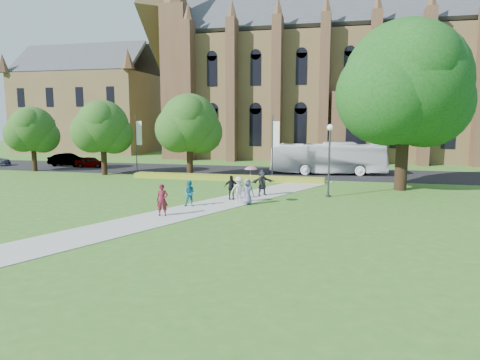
% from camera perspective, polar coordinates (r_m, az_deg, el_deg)
% --- Properties ---
extents(ground, '(160.00, 160.00, 0.00)m').
position_cam_1_polar(ground, '(26.66, -5.16, -4.05)').
color(ground, '#2F671E').
rests_on(ground, ground).
extents(road, '(160.00, 10.00, 0.02)m').
position_cam_1_polar(road, '(45.81, 2.78, 1.11)').
color(road, black).
rests_on(road, ground).
extents(footpath, '(15.58, 28.54, 0.04)m').
position_cam_1_polar(footpath, '(27.59, -4.51, -3.59)').
color(footpath, '#B2B2A8').
rests_on(footpath, ground).
extents(flower_hedge, '(18.00, 1.40, 0.45)m').
position_cam_1_polar(flower_hedge, '(39.65, -1.87, 0.32)').
color(flower_hedge, gold).
rests_on(flower_hedge, ground).
extents(cathedral, '(52.60, 18.25, 28.00)m').
position_cam_1_polar(cathedral, '(64.87, 15.23, 14.39)').
color(cathedral, brown).
rests_on(cathedral, ground).
extents(building_west, '(22.00, 14.00, 18.30)m').
position_cam_1_polar(building_west, '(79.08, -19.36, 10.30)').
color(building_west, brown).
rests_on(building_west, ground).
extents(streetlamp, '(0.44, 0.44, 5.24)m').
position_cam_1_polar(streetlamp, '(31.30, 11.83, 3.72)').
color(streetlamp, '#38383D').
rests_on(streetlamp, ground).
extents(large_tree, '(9.60, 9.60, 13.20)m').
position_cam_1_polar(large_tree, '(36.11, 21.23, 11.97)').
color(large_tree, '#332114').
rests_on(large_tree, ground).
extents(street_tree_0, '(5.20, 5.20, 7.50)m').
position_cam_1_polar(street_tree_0, '(45.19, -17.86, 6.82)').
color(street_tree_0, '#332114').
rests_on(street_tree_0, ground).
extents(street_tree_1, '(5.60, 5.60, 8.05)m').
position_cam_1_polar(street_tree_1, '(41.74, -6.78, 7.55)').
color(street_tree_1, '#332114').
rests_on(street_tree_1, ground).
extents(street_tree_2, '(4.80, 4.80, 6.95)m').
position_cam_1_polar(street_tree_2, '(51.20, -25.96, 6.11)').
color(street_tree_2, '#332114').
rests_on(street_tree_2, ground).
extents(banner_pole_0, '(0.70, 0.10, 6.00)m').
position_cam_1_polar(banner_pole_0, '(40.44, 4.51, 4.96)').
color(banner_pole_0, '#38383D').
rests_on(banner_pole_0, ground).
extents(banner_pole_1, '(0.70, 0.10, 6.00)m').
position_cam_1_polar(banner_pole_1, '(44.78, -13.55, 5.07)').
color(banner_pole_1, '#38383D').
rests_on(banner_pole_1, ground).
extents(tour_coach, '(11.94, 4.00, 3.26)m').
position_cam_1_polar(tour_coach, '(44.65, 11.59, 2.88)').
color(tour_coach, white).
rests_on(tour_coach, road).
extents(car_0, '(3.73, 1.72, 1.24)m').
position_cam_1_polar(car_0, '(52.89, -19.23, 2.29)').
color(car_0, gray).
rests_on(car_0, road).
extents(car_1, '(4.63, 1.76, 1.51)m').
position_cam_1_polar(car_1, '(55.13, -21.94, 2.52)').
color(car_1, gray).
rests_on(car_1, road).
extents(pedestrian_0, '(0.78, 0.62, 1.86)m').
position_cam_1_polar(pedestrian_0, '(25.15, -10.33, -2.64)').
color(pedestrian_0, maroon).
rests_on(pedestrian_0, footpath).
extents(pedestrian_1, '(0.92, 0.77, 1.68)m').
position_cam_1_polar(pedestrian_1, '(27.61, -6.69, -1.79)').
color(pedestrian_1, '#1B7189').
rests_on(pedestrian_1, footpath).
extents(pedestrian_2, '(1.30, 1.11, 1.75)m').
position_cam_1_polar(pedestrian_2, '(28.74, -0.15, -1.27)').
color(pedestrian_2, silver).
rests_on(pedestrian_2, footpath).
extents(pedestrian_3, '(1.05, 0.62, 1.68)m').
position_cam_1_polar(pedestrian_3, '(29.84, -1.19, -0.99)').
color(pedestrian_3, black).
rests_on(pedestrian_3, footpath).
extents(pedestrian_4, '(0.99, 0.91, 1.70)m').
position_cam_1_polar(pedestrian_4, '(28.17, 1.01, -1.52)').
color(pedestrian_4, slate).
rests_on(pedestrian_4, footpath).
extents(pedestrian_5, '(1.81, 1.38, 1.91)m').
position_cam_1_polar(pedestrian_5, '(31.41, 3.00, -0.34)').
color(pedestrian_5, '#26272D').
rests_on(pedestrian_5, footpath).
extents(parasol, '(0.92, 0.92, 0.73)m').
position_cam_1_polar(parasol, '(28.06, 1.42, 0.95)').
color(parasol, '#EDA7AA').
rests_on(parasol, pedestrian_4).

